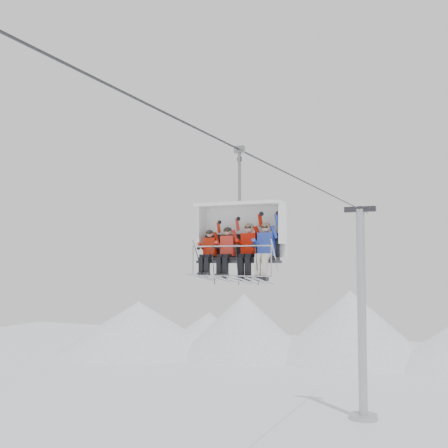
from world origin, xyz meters
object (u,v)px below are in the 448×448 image
at_px(skier_far_right, 265,248).
at_px(skier_far_left, 209,251).
at_px(chairlift_carrier, 241,233).
at_px(skier_center_right, 248,248).
at_px(lift_tower_right, 362,327).
at_px(skier_center_left, 227,250).

bearing_deg(skier_far_right, skier_far_left, -179.40).
relative_size(chairlift_carrier, skier_center_right, 2.20).
bearing_deg(skier_far_right, skier_center_right, 180.00).
bearing_deg(skier_far_right, chairlift_carrier, 160.89).
relative_size(lift_tower_right, chairlift_carrier, 3.38).
distance_m(skier_center_right, skier_far_right, 0.53).
xyz_separation_m(chairlift_carrier, skier_center_left, (-0.35, -0.31, -0.52)).
bearing_deg(skier_far_left, lift_tower_right, 87.41).
bearing_deg(lift_tower_right, skier_far_right, -87.61).
relative_size(skier_far_left, skier_center_right, 0.93).
bearing_deg(skier_center_right, chairlift_carrier, 139.11).
distance_m(skier_far_left, skier_center_right, 1.30).
distance_m(chairlift_carrier, skier_center_left, 0.71).
xyz_separation_m(lift_tower_right, skier_far_left, (-0.95, -21.00, 4.41)).
xyz_separation_m(chairlift_carrier, skier_far_right, (0.88, -0.30, -0.48)).
bearing_deg(chairlift_carrier, skier_far_right, -19.11).
distance_m(skier_center_left, skier_center_right, 0.71).
xyz_separation_m(skier_center_right, skier_far_right, (0.53, 0.00, 0.00)).
distance_m(lift_tower_right, skier_far_right, 21.47).
bearing_deg(lift_tower_right, skier_center_left, -90.96).
bearing_deg(chairlift_carrier, skier_center_left, -138.37).
relative_size(lift_tower_right, skier_center_right, 7.43).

